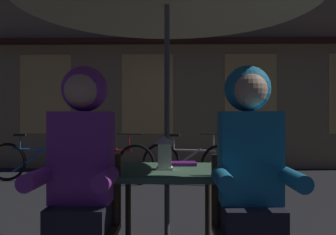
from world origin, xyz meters
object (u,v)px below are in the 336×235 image
person_right_hooded (250,162)px  bicycle_second (107,162)px  lantern (165,152)px  cafe_table (167,184)px  person_left_hooded (81,161)px  bicycle_nearest (37,161)px  chair_right (248,222)px  bicycle_third (190,162)px  chair_left (84,221)px  book (183,164)px

person_right_hooded → bicycle_second: size_ratio=0.85×
lantern → cafe_table: bearing=31.7°
person_right_hooded → lantern: bearing=139.9°
lantern → person_right_hooded: person_right_hooded is taller
bicycle_second → person_left_hooded: bearing=-81.2°
bicycle_nearest → person_left_hooded: bearing=-65.3°
lantern → chair_right: size_ratio=0.27×
bicycle_third → lantern: bearing=-95.4°
person_left_hooded → person_right_hooded: same height
chair_left → bicycle_third: 3.92m
chair_right → bicycle_third: bearing=92.5°
lantern → chair_left: size_ratio=0.27×
cafe_table → person_right_hooded: bearing=-41.6°
person_left_hooded → bicycle_nearest: 4.48m
bicycle_third → book: 3.30m
person_right_hooded → cafe_table: bearing=138.4°
cafe_table → bicycle_nearest: bearing=122.9°
chair_left → person_left_hooded: (-0.00, -0.06, 0.36)m
lantern → book: size_ratio=1.16×
person_left_hooded → bicycle_nearest: size_ratio=0.83×
bicycle_second → person_right_hooded: bearing=-68.1°
chair_left → bicycle_nearest: 4.40m
bicycle_second → book: bearing=-69.9°
chair_left → person_right_hooded: 1.03m
lantern → person_left_hooded: size_ratio=0.17×
person_left_hooded → chair_right: bearing=3.4°
chair_left → chair_right: size_ratio=1.00×
person_left_hooded → person_right_hooded: bearing=0.0°
person_right_hooded → bicycle_third: person_right_hooded is taller
book → bicycle_nearest: bearing=123.6°
chair_left → bicycle_second: (-0.60, 3.83, -0.14)m
bicycle_nearest → bicycle_third: size_ratio=1.02×
bicycle_third → book: (-0.20, -3.27, 0.41)m
person_right_hooded → bicycle_second: 4.22m
lantern → chair_left: bearing=-142.3°
cafe_table → book: size_ratio=3.70×
bicycle_second → chair_left: bearing=-81.1°
bicycle_second → chair_right: bearing=-67.8°
lantern → chair_right: bearing=-36.0°
cafe_table → bicycle_nearest: size_ratio=0.44×
chair_left → person_right_hooded: (0.96, -0.06, 0.36)m
person_right_hooded → bicycle_nearest: person_right_hooded is taller
chair_right → bicycle_third: (-0.17, 3.84, -0.14)m
cafe_table → bicycle_second: (-1.08, 3.46, -0.29)m
cafe_table → book: 0.25m
cafe_table → person_right_hooded: 0.67m
bicycle_nearest → bicycle_second: same height
chair_right → chair_left: bearing=180.0°
lantern → person_left_hooded: (-0.46, -0.42, -0.01)m
bicycle_second → lantern: bearing=-72.9°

